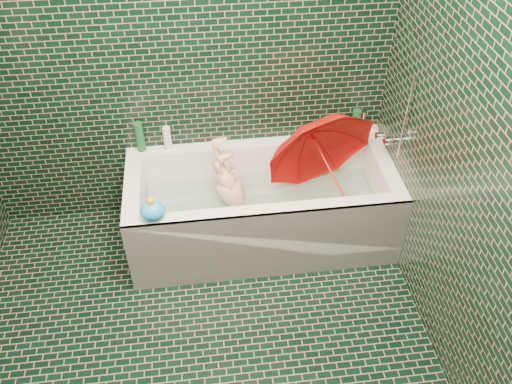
{
  "coord_description": "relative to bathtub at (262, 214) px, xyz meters",
  "views": [
    {
      "loc": [
        0.08,
        -1.54,
        2.72
      ],
      "look_at": [
        0.39,
        0.82,
        0.58
      ],
      "focal_mm": 38.0,
      "sensor_mm": 36.0,
      "label": 1
    }
  ],
  "objects": [
    {
      "name": "floor",
      "position": [
        -0.45,
        -1.01,
        -0.21
      ],
      "size": [
        2.8,
        2.8,
        0.0
      ],
      "primitive_type": "plane",
      "color": "black",
      "rests_on": "ground"
    },
    {
      "name": "wall_back",
      "position": [
        -0.45,
        0.39,
        1.04
      ],
      "size": [
        2.8,
        0.0,
        2.8
      ],
      "primitive_type": "plane",
      "rotation": [
        1.57,
        0.0,
        0.0
      ],
      "color": "black",
      "rests_on": "floor"
    },
    {
      "name": "wall_right",
      "position": [
        0.85,
        -1.01,
        1.04
      ],
      "size": [
        0.0,
        2.8,
        2.8
      ],
      "primitive_type": "plane",
      "rotation": [
        1.57,
        0.0,
        -1.57
      ],
      "color": "black",
      "rests_on": "floor"
    },
    {
      "name": "bathtub",
      "position": [
        0.0,
        0.0,
        0.0
      ],
      "size": [
        1.7,
        0.75,
        0.55
      ],
      "color": "white",
      "rests_on": "floor"
    },
    {
      "name": "bath_mat",
      "position": [
        0.0,
        0.02,
        -0.06
      ],
      "size": [
        1.35,
        0.47,
        0.01
      ],
      "primitive_type": "cube",
      "color": "green",
      "rests_on": "bathtub"
    },
    {
      "name": "water",
      "position": [
        0.0,
        0.02,
        0.09
      ],
      "size": [
        1.48,
        0.53,
        0.0
      ],
      "primitive_type": "cube",
      "color": "silver",
      "rests_on": "bathtub"
    },
    {
      "name": "faucet",
      "position": [
        0.81,
        0.01,
        0.56
      ],
      "size": [
        0.18,
        0.19,
        0.55
      ],
      "color": "silver",
      "rests_on": "wall_right"
    },
    {
      "name": "child",
      "position": [
        -0.16,
        0.05,
        0.1
      ],
      "size": [
        0.94,
        0.39,
        0.38
      ],
      "primitive_type": "imported",
      "rotation": [
        -1.38,
        0.0,
        -1.5
      ],
      "color": "#F0AB96",
      "rests_on": "bathtub"
    },
    {
      "name": "umbrella",
      "position": [
        0.41,
        -0.03,
        0.39
      ],
      "size": [
        0.92,
        1.02,
        0.96
      ],
      "primitive_type": "imported",
      "rotation": [
        0.38,
        -0.21,
        0.21
      ],
      "color": "red",
      "rests_on": "bathtub"
    },
    {
      "name": "soap_bottle_a",
      "position": [
        0.8,
        0.31,
        0.34
      ],
      "size": [
        0.12,
        0.12,
        0.24
      ],
      "primitive_type": "imported",
      "rotation": [
        0.0,
        0.0,
        -0.31
      ],
      "color": "white",
      "rests_on": "bathtub"
    },
    {
      "name": "soap_bottle_b",
      "position": [
        0.72,
        0.34,
        0.34
      ],
      "size": [
        0.1,
        0.1,
        0.18
      ],
      "primitive_type": "imported",
      "rotation": [
        0.0,
        0.0,
        0.33
      ],
      "color": "#541C6C",
      "rests_on": "bathtub"
    },
    {
      "name": "soap_bottle_c",
      "position": [
        0.75,
        0.31,
        0.34
      ],
      "size": [
        0.13,
        0.13,
        0.16
      ],
      "primitive_type": "imported",
      "rotation": [
        0.0,
        0.0,
        0.05
      ],
      "color": "#164D24",
      "rests_on": "bathtub"
    },
    {
      "name": "bottle_right_tall",
      "position": [
        0.68,
        0.35,
        0.44
      ],
      "size": [
        0.07,
        0.07,
        0.19
      ],
      "primitive_type": "cylinder",
      "rotation": [
        0.0,
        0.0,
        -0.24
      ],
      "color": "#164D24",
      "rests_on": "bathtub"
    },
    {
      "name": "bottle_right_pump",
      "position": [
        0.72,
        0.35,
        0.43
      ],
      "size": [
        0.05,
        0.05,
        0.18
      ],
      "primitive_type": "cylinder",
      "rotation": [
        0.0,
        0.0,
        0.08
      ],
      "color": "silver",
      "rests_on": "bathtub"
    },
    {
      "name": "bottle_left_tall",
      "position": [
        -0.75,
        0.36,
        0.44
      ],
      "size": [
        0.07,
        0.07,
        0.21
      ],
      "primitive_type": "cylinder",
      "rotation": [
        0.0,
        0.0,
        0.16
      ],
      "color": "#164D24",
      "rests_on": "bathtub"
    },
    {
      "name": "bottle_left_short",
      "position": [
        -0.57,
        0.36,
        0.42
      ],
      "size": [
        0.06,
        0.06,
        0.16
      ],
      "primitive_type": "cylinder",
      "rotation": [
        0.0,
        0.0,
        -0.2
      ],
      "color": "white",
      "rests_on": "bathtub"
    },
    {
      "name": "rubber_duck",
      "position": [
        0.51,
        0.35,
        0.39
      ],
      "size": [
        0.13,
        0.08,
        0.1
      ],
      "rotation": [
        0.0,
        0.0,
        -0.04
      ],
      "color": "yellow",
      "rests_on": "bathtub"
    },
    {
      "name": "bath_toy",
      "position": [
        -0.66,
        -0.3,
        0.4
      ],
      "size": [
        0.17,
        0.15,
        0.14
      ],
      "rotation": [
        0.0,
        0.0,
        0.23
      ],
      "color": "#1B9AFB",
      "rests_on": "bathtub"
    }
  ]
}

